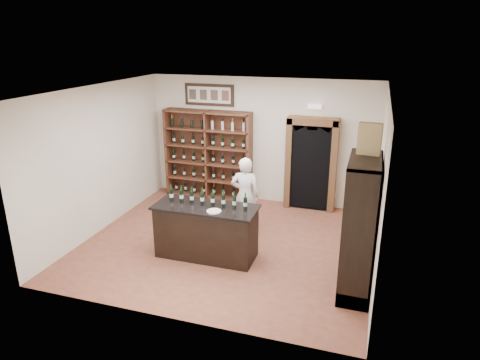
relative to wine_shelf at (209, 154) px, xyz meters
The scene contains 22 objects.
floor 2.89m from the wine_shelf, 60.87° to the right, with size 5.50×5.50×0.00m, color brown.
ceiling 3.28m from the wine_shelf, 60.87° to the right, with size 5.50×5.50×0.00m, color white.
wall_back 1.37m from the wine_shelf, ahead, with size 5.50×0.04×3.00m, color silver.
wall_left 2.78m from the wine_shelf, 121.86° to the right, with size 0.04×5.00×3.00m, color silver.
wall_right 4.69m from the wine_shelf, 29.94° to the right, with size 0.04×5.00×3.00m, color silver.
wine_shelf is the anchor object (origin of this frame).
framed_picture 1.46m from the wine_shelf, 90.00° to the left, with size 1.25×0.04×0.52m, color black.
arched_doorway 2.55m from the wine_shelf, ahead, with size 1.17×0.35×2.17m.
emergency_light 2.86m from the wine_shelf, ahead, with size 0.30×0.10×0.10m, color white.
tasting_counter 3.19m from the wine_shelf, 69.44° to the right, with size 1.88×0.78×1.00m.
counter_bottle_0 2.86m from the wine_shelf, 82.37° to the right, with size 0.07×0.07×0.30m.
counter_bottle_1 2.90m from the wine_shelf, 78.34° to the right, with size 0.07×0.07×0.30m.
counter_bottle_2 2.95m from the wine_shelf, 74.42° to the right, with size 0.07×0.07×0.30m.
counter_bottle_3 3.01m from the wine_shelf, 70.64° to the right, with size 0.07×0.07×0.30m.
counter_bottle_4 3.08m from the wine_shelf, 67.03° to the right, with size 0.07×0.07×0.30m.
counter_bottle_5 3.17m from the wine_shelf, 63.60° to the right, with size 0.07×0.07×0.30m.
counter_bottle_6 3.26m from the wine_shelf, 60.36° to the right, with size 0.07×0.07×0.30m.
counter_bottle_7 3.37m from the wine_shelf, 57.32° to the right, with size 0.07×0.07×0.30m.
side_cabinet 5.02m from the wine_shelf, 40.21° to the right, with size 0.48×1.20×2.20m.
shopkeeper 2.28m from the wine_shelf, 49.36° to the right, with size 0.59×0.39×1.61m, color white.
plate 3.41m from the wine_shelf, 66.85° to the right, with size 0.26×0.26×0.02m, color beige.
wine_crate 5.01m from the wine_shelf, 37.93° to the right, with size 0.34×0.14×0.49m, color tan.
Camera 1 is at (2.55, -7.20, 3.93)m, focal length 32.00 mm.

